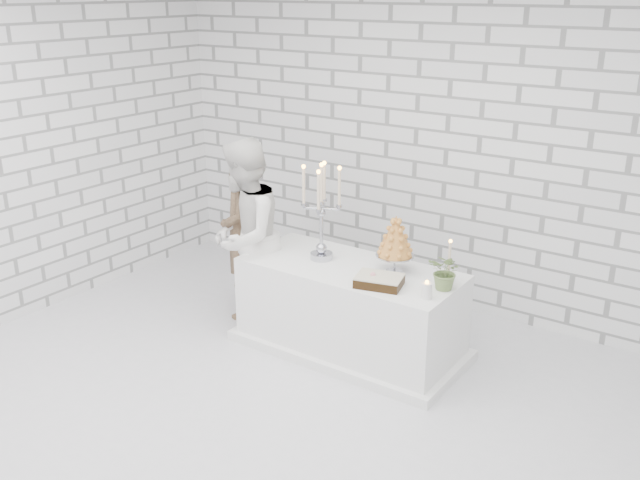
% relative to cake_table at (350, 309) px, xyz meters
% --- Properties ---
extents(ground, '(6.00, 5.00, 0.01)m').
position_rel_cake_table_xyz_m(ground, '(0.18, -1.20, -0.38)').
color(ground, silver).
rests_on(ground, ground).
extents(wall_back, '(6.00, 0.01, 3.00)m').
position_rel_cake_table_xyz_m(wall_back, '(0.18, 1.30, 1.12)').
color(wall_back, white).
rests_on(wall_back, ground).
extents(cake_table, '(1.80, 0.80, 0.75)m').
position_rel_cake_table_xyz_m(cake_table, '(0.00, 0.00, 0.00)').
color(cake_table, white).
rests_on(cake_table, ground).
extents(groom, '(0.65, 0.69, 1.58)m').
position_rel_cake_table_xyz_m(groom, '(-1.19, 0.04, 0.42)').
color(groom, '#433121').
rests_on(groom, ground).
extents(bride, '(0.90, 1.01, 1.70)m').
position_rel_cake_table_xyz_m(bride, '(-0.99, -0.16, 0.48)').
color(bride, white).
rests_on(bride, ground).
extents(candelabra, '(0.42, 0.42, 0.82)m').
position_rel_cake_table_xyz_m(candelabra, '(-0.29, 0.01, 0.78)').
color(candelabra, '#A4A5AF').
rests_on(candelabra, cake_table).
extents(croquembouche, '(0.37, 0.37, 0.47)m').
position_rel_cake_table_xyz_m(croquembouche, '(0.35, 0.10, 0.61)').
color(croquembouche, '#B46A23').
rests_on(croquembouche, cake_table).
extents(chocolate_cake, '(0.39, 0.32, 0.08)m').
position_rel_cake_table_xyz_m(chocolate_cake, '(0.38, -0.20, 0.42)').
color(chocolate_cake, black).
rests_on(chocolate_cake, cake_table).
extents(pillar_candle, '(0.10, 0.10, 0.12)m').
position_rel_cake_table_xyz_m(pillar_candle, '(0.78, -0.20, 0.44)').
color(pillar_candle, white).
rests_on(pillar_candle, cake_table).
extents(extra_taper, '(0.07, 0.07, 0.32)m').
position_rel_cake_table_xyz_m(extra_taper, '(0.78, 0.17, 0.54)').
color(extra_taper, beige).
rests_on(extra_taper, cake_table).
extents(flowers, '(0.27, 0.24, 0.29)m').
position_rel_cake_table_xyz_m(flowers, '(0.83, 0.02, 0.52)').
color(flowers, '#3F6637').
rests_on(flowers, cake_table).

